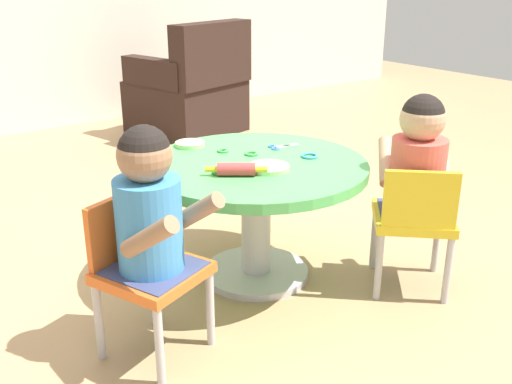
{
  "coord_description": "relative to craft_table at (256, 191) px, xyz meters",
  "views": [
    {
      "loc": [
        -1.33,
        -1.8,
        1.23
      ],
      "look_at": [
        0.0,
        0.0,
        0.38
      ],
      "focal_mm": 41.9,
      "sensor_mm": 36.0,
      "label": 1
    }
  ],
  "objects": [
    {
      "name": "cookie_cutter_1",
      "position": [
        -0.03,
        0.19,
        0.13
      ],
      "size": [
        0.05,
        0.05,
        0.01
      ],
      "primitive_type": "torus",
      "color": "#4CB259",
      "rests_on": "craft_table"
    },
    {
      "name": "rolling_pin",
      "position": [
        -0.15,
        -0.09,
        0.15
      ],
      "size": [
        0.2,
        0.16,
        0.05
      ],
      "color": "#D83F3F",
      "rests_on": "craft_table"
    },
    {
      "name": "playdough_blob_1",
      "position": [
        -0.02,
        -0.1,
        0.13
      ],
      "size": [
        0.16,
        0.16,
        0.02
      ],
      "primitive_type": "cylinder",
      "color": "#B2E58C",
      "rests_on": "craft_table"
    },
    {
      "name": "cookie_cutter_2",
      "position": [
        0.21,
        -0.07,
        0.13
      ],
      "size": [
        0.07,
        0.07,
        0.01
      ],
      "primitive_type": "torus",
      "color": "#3F99D8",
      "rests_on": "craft_table"
    },
    {
      "name": "seated_child_left",
      "position": [
        -0.58,
        -0.23,
        0.15
      ],
      "size": [
        0.37,
        0.42,
        0.51
      ],
      "color": "#3F4772",
      "rests_on": "ground"
    },
    {
      "name": "seated_child_right",
      "position": [
        0.46,
        -0.42,
        0.15
      ],
      "size": [
        0.43,
        0.44,
        0.51
      ],
      "color": "#3F4772",
      "rests_on": "ground"
    },
    {
      "name": "cookie_cutter_0",
      "position": [
        0.04,
        0.09,
        0.13
      ],
      "size": [
        0.06,
        0.06,
        0.01
      ],
      "primitive_type": "torus",
      "color": "#4CB259",
      "rests_on": "craft_table"
    },
    {
      "name": "craft_table",
      "position": [
        0.0,
        0.0,
        0.0
      ],
      "size": [
        0.89,
        0.89,
        0.5
      ],
      "color": "silver",
      "rests_on": "ground"
    },
    {
      "name": "armchair_dark",
      "position": [
        0.97,
        2.15,
        -0.07
      ],
      "size": [
        0.85,
        0.87,
        0.85
      ],
      "color": "black",
      "rests_on": "ground"
    },
    {
      "name": "child_chair_right",
      "position": [
        0.43,
        -0.45,
        -0.08
      ],
      "size": [
        0.42,
        0.42,
        0.54
      ],
      "color": "#B7B7BC",
      "rests_on": "ground"
    },
    {
      "name": "craft_scissors",
      "position": [
        0.2,
        0.1,
        0.12
      ],
      "size": [
        0.14,
        0.08,
        0.01
      ],
      "color": "silver",
      "rests_on": "craft_table"
    },
    {
      "name": "cookie_cutter_3",
      "position": [
        -0.19,
        -0.03,
        0.13
      ],
      "size": [
        0.05,
        0.05,
        0.01
      ],
      "primitive_type": "torus",
      "color": "#4CB259",
      "rests_on": "craft_table"
    },
    {
      "name": "ground_plane",
      "position": [
        0.0,
        0.0,
        -0.38
      ],
      "size": [
        10.0,
        10.0,
        0.0
      ],
      "primitive_type": "plane",
      "color": "tan"
    },
    {
      "name": "child_chair_left",
      "position": [
        -0.59,
        -0.19,
        -0.08
      ],
      "size": [
        0.39,
        0.39,
        0.54
      ],
      "color": "#B7B7BC",
      "rests_on": "ground"
    },
    {
      "name": "playdough_blob_0",
      "position": [
        -0.1,
        0.35,
        0.13
      ],
      "size": [
        0.13,
        0.13,
        0.02
      ],
      "primitive_type": "cylinder",
      "color": "#B2E58C",
      "rests_on": "craft_table"
    }
  ]
}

